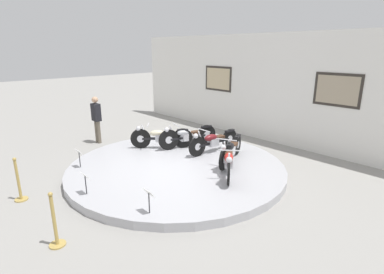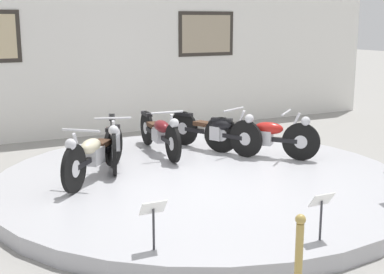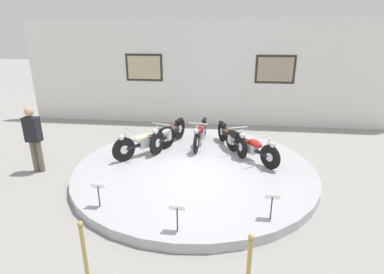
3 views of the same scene
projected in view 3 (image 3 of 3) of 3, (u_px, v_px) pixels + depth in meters
ground_plane at (195, 173)px, 7.61m from camera, size 60.00×60.00×0.00m
display_platform at (195, 169)px, 7.58m from camera, size 5.95×5.95×0.20m
back_wall at (208, 73)px, 11.09m from camera, size 14.00×0.22×3.84m
motorcycle_cream at (144, 141)px, 8.06m from camera, size 1.34×1.55×0.80m
motorcycle_silver at (168, 134)px, 8.64m from camera, size 0.72×1.94×0.81m
motorcycle_maroon at (200, 133)px, 8.79m from camera, size 0.54×1.96×0.78m
motorcycle_black at (232, 137)px, 8.44m from camera, size 0.83×1.83×0.78m
motorcycle_red at (252, 147)px, 7.74m from camera, size 1.31×1.53×0.78m
info_placard_front_left at (98, 189)px, 5.66m from camera, size 0.26×0.11×0.51m
info_placard_front_centre at (177, 212)px, 4.96m from camera, size 0.26×0.11×0.51m
info_placard_front_right at (272, 200)px, 5.30m from camera, size 0.26×0.11×0.51m
visitor_standing at (34, 136)px, 7.37m from camera, size 0.36×0.22×1.69m
stanchion_post_left_of_entry at (86, 263)px, 4.17m from camera, size 0.28×0.28×1.02m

